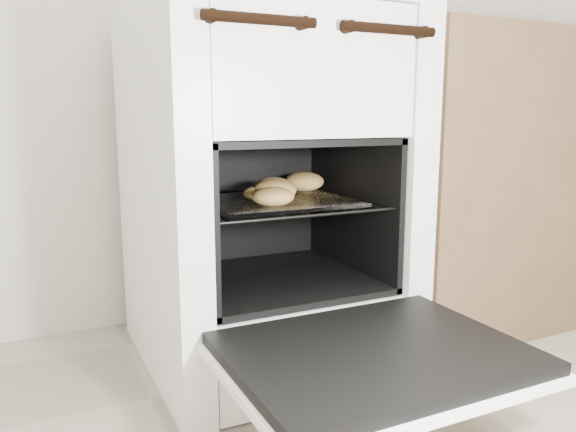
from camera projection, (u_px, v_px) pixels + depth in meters
stove at (263, 187)px, 1.49m from camera, size 0.63×0.70×0.97m
oven_door at (374, 357)px, 1.07m from camera, size 0.57×0.44×0.04m
oven_rack at (274, 202)px, 1.44m from camera, size 0.46×0.44×0.01m
foil_sheet at (277, 201)px, 1.42m from camera, size 0.36×0.32×0.01m
baked_rolls at (280, 189)px, 1.43m from camera, size 0.31×0.32×0.05m
counter at (483, 178)px, 1.89m from camera, size 0.92×0.62×0.91m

